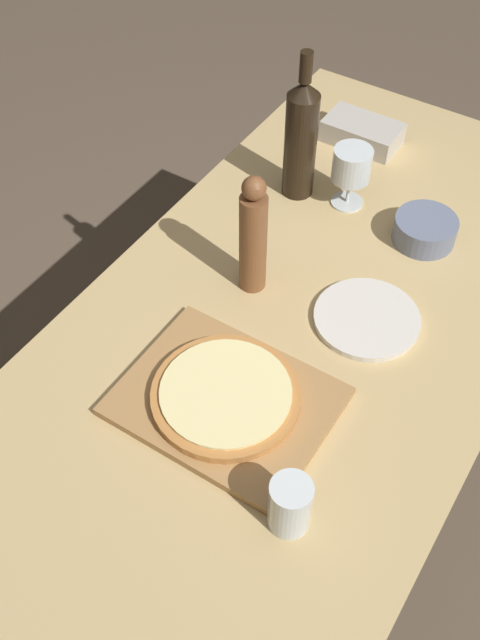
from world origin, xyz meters
TOP-DOWN VIEW (x-y plane):
  - ground_plane at (0.00, 0.00)m, footprint 12.00×12.00m
  - dining_table at (0.00, 0.00)m, footprint 0.84×1.78m
  - cutting_board at (-0.01, -0.22)m, footprint 0.38×0.30m
  - pizza at (-0.01, -0.22)m, footprint 0.27×0.27m
  - wine_bottle at (-0.20, 0.38)m, footprint 0.07×0.07m
  - pepper_mill at (-0.13, 0.07)m, footprint 0.06×0.06m
  - wine_glass at (-0.08, 0.41)m, footprint 0.09×0.09m
  - small_bowl at (0.12, 0.39)m, footprint 0.14×0.14m
  - drinking_tumbler at (0.20, -0.35)m, footprint 0.07×0.07m
  - dinner_plate at (0.12, 0.10)m, footprint 0.21×0.21m
  - food_container at (-0.16, 0.64)m, footprint 0.19×0.11m

SIDE VIEW (x-z plane):
  - ground_plane at x=0.00m, z-range 0.00..0.00m
  - dining_table at x=0.00m, z-range 0.30..1.07m
  - dinner_plate at x=0.12m, z-range 0.77..0.79m
  - cutting_board at x=-0.01m, z-range 0.77..0.79m
  - food_container at x=-0.16m, z-range 0.77..0.83m
  - small_bowl at x=0.12m, z-range 0.77..0.83m
  - pizza at x=-0.01m, z-range 0.79..0.81m
  - drinking_tumbler at x=0.20m, z-range 0.77..0.88m
  - wine_glass at x=-0.08m, z-range 0.80..0.95m
  - pepper_mill at x=-0.13m, z-range 0.77..1.05m
  - wine_bottle at x=-0.20m, z-range 0.74..1.10m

